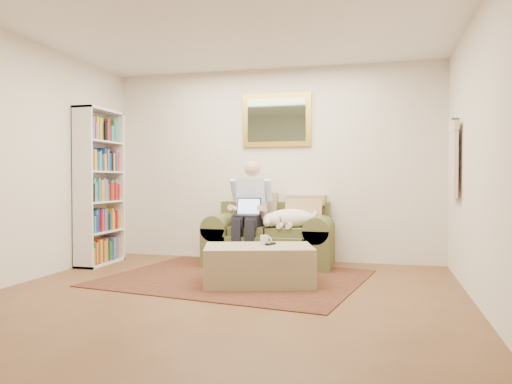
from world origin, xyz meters
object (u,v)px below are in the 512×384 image
at_px(ottoman, 259,265).
at_px(seated_man, 249,213).
at_px(sofa, 270,244).
at_px(laptop, 248,211).
at_px(coffee_mug, 264,240).
at_px(bookshelf, 100,187).
at_px(sleeping_dog, 291,218).

bearing_deg(ottoman, seated_man, 110.28).
relative_size(sofa, laptop, 5.15).
height_order(laptop, ottoman, laptop).
distance_m(ottoman, coffee_mug, 0.27).
xyz_separation_m(sofa, laptop, (-0.24, -0.21, 0.43)).
xyz_separation_m(sofa, seated_man, (-0.24, -0.15, 0.39)).
xyz_separation_m(laptop, bookshelf, (-1.92, -0.25, 0.30)).
xyz_separation_m(sofa, sleeping_dog, (0.29, -0.08, 0.33)).
distance_m(sleeping_dog, ottoman, 1.19).
bearing_deg(sleeping_dog, coffee_mug, -95.72).
height_order(ottoman, bookshelf, bookshelf).
xyz_separation_m(sleeping_dog, bookshelf, (-2.44, -0.38, 0.39)).
bearing_deg(seated_man, sleeping_dog, 7.13).
height_order(sleeping_dog, ottoman, sleeping_dog).
height_order(sofa, ottoman, sofa).
xyz_separation_m(sofa, bookshelf, (-2.16, -0.46, 0.73)).
relative_size(sleeping_dog, coffee_mug, 6.55).
bearing_deg(coffee_mug, seated_man, 114.11).
relative_size(laptop, sleeping_dog, 0.47).
bearing_deg(bookshelf, coffee_mug, -15.03).
bearing_deg(coffee_mug, laptop, 115.59).
height_order(laptop, coffee_mug, laptop).
bearing_deg(ottoman, coffee_mug, 68.97).
height_order(sofa, coffee_mug, sofa).
bearing_deg(ottoman, sleeping_dog, 82.86).
bearing_deg(seated_man, ottoman, -69.72).
relative_size(sofa, sleeping_dog, 2.43).
bearing_deg(seated_man, coffee_mug, -65.89).
bearing_deg(seated_man, laptop, -90.00).
distance_m(seated_man, sleeping_dog, 0.53).
bearing_deg(seated_man, bookshelf, -170.63).
height_order(sofa, bookshelf, bookshelf).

